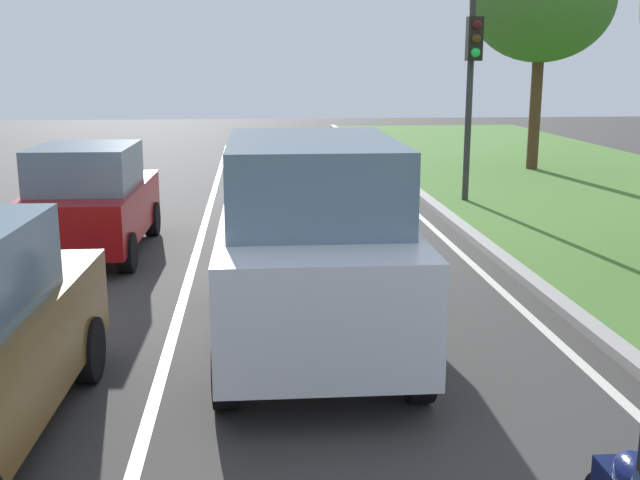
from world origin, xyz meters
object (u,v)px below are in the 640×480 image
object	(u,v)px
car_suv_ahead	(311,242)
tree_roadside_far	(542,1)
traffic_light_near_right	(472,70)
car_hatchback_far	(91,200)

from	to	relation	value
car_suv_ahead	tree_roadside_far	distance (m)	15.71
car_suv_ahead	traffic_light_near_right	distance (m)	9.50
car_suv_ahead	traffic_light_near_right	xyz separation A→B (m)	(4.08, 8.40, 1.71)
traffic_light_near_right	tree_roadside_far	distance (m)	6.27
car_hatchback_far	tree_roadside_far	world-z (taller)	tree_roadside_far
car_hatchback_far	traffic_light_near_right	bearing A→B (deg)	29.72
car_hatchback_far	traffic_light_near_right	world-z (taller)	traffic_light_near_right
traffic_light_near_right	tree_roadside_far	bearing A→B (deg)	56.58
traffic_light_near_right	car_hatchback_far	bearing A→B (deg)	-151.56
car_suv_ahead	traffic_light_near_right	world-z (taller)	traffic_light_near_right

